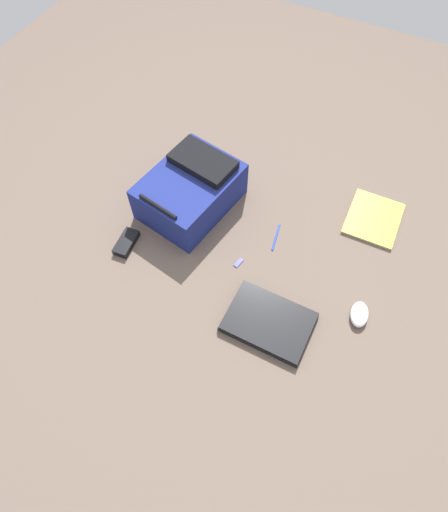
{
  "coord_description": "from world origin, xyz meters",
  "views": [
    {
      "loc": [
        -0.36,
        0.85,
        1.53
      ],
      "look_at": [
        0.04,
        0.04,
        0.02
      ],
      "focal_mm": 30.71,
      "sensor_mm": 36.0,
      "label": 1
    }
  ],
  "objects_px": {
    "power_brick": "(126,243)",
    "usb_stick": "(239,262)",
    "backpack": "(191,190)",
    "computer_mouse": "(359,314)",
    "laptop": "(269,322)",
    "pen_black": "(276,237)",
    "book_blue": "(373,219)"
  },
  "relations": [
    {
      "from": "backpack",
      "to": "book_blue",
      "type": "relative_size",
      "value": 1.78
    },
    {
      "from": "book_blue",
      "to": "usb_stick",
      "type": "height_order",
      "value": "book_blue"
    },
    {
      "from": "laptop",
      "to": "computer_mouse",
      "type": "relative_size",
      "value": 2.96
    },
    {
      "from": "power_brick",
      "to": "computer_mouse",
      "type": "bearing_deg",
      "value": -173.0
    },
    {
      "from": "power_brick",
      "to": "pen_black",
      "type": "relative_size",
      "value": 0.95
    },
    {
      "from": "power_brick",
      "to": "laptop",
      "type": "bearing_deg",
      "value": 174.88
    },
    {
      "from": "usb_stick",
      "to": "backpack",
      "type": "bearing_deg",
      "value": -30.26
    },
    {
      "from": "backpack",
      "to": "laptop",
      "type": "distance_m",
      "value": 0.64
    },
    {
      "from": "power_brick",
      "to": "pen_black",
      "type": "xyz_separation_m",
      "value": [
        -0.54,
        -0.31,
        -0.01
      ]
    },
    {
      "from": "power_brick",
      "to": "pen_black",
      "type": "distance_m",
      "value": 0.62
    },
    {
      "from": "pen_black",
      "to": "usb_stick",
      "type": "relative_size",
      "value": 2.96
    },
    {
      "from": "laptop",
      "to": "book_blue",
      "type": "relative_size",
      "value": 1.22
    },
    {
      "from": "computer_mouse",
      "to": "power_brick",
      "type": "height_order",
      "value": "computer_mouse"
    },
    {
      "from": "book_blue",
      "to": "power_brick",
      "type": "height_order",
      "value": "power_brick"
    },
    {
      "from": "backpack",
      "to": "book_blue",
      "type": "bearing_deg",
      "value": -159.87
    },
    {
      "from": "computer_mouse",
      "to": "laptop",
      "type": "bearing_deg",
      "value": 20.62
    },
    {
      "from": "book_blue",
      "to": "power_brick",
      "type": "bearing_deg",
      "value": 33.44
    },
    {
      "from": "power_brick",
      "to": "usb_stick",
      "type": "height_order",
      "value": "power_brick"
    },
    {
      "from": "computer_mouse",
      "to": "power_brick",
      "type": "relative_size",
      "value": 0.83
    },
    {
      "from": "pen_black",
      "to": "book_blue",
      "type": "bearing_deg",
      "value": -141.1
    },
    {
      "from": "book_blue",
      "to": "laptop",
      "type": "bearing_deg",
      "value": 71.62
    },
    {
      "from": "backpack",
      "to": "pen_black",
      "type": "xyz_separation_m",
      "value": [
        -0.4,
        0.0,
        -0.09
      ]
    },
    {
      "from": "backpack",
      "to": "pen_black",
      "type": "distance_m",
      "value": 0.41
    },
    {
      "from": "laptop",
      "to": "pen_black",
      "type": "height_order",
      "value": "laptop"
    },
    {
      "from": "backpack",
      "to": "computer_mouse",
      "type": "distance_m",
      "value": 0.84
    },
    {
      "from": "backpack",
      "to": "computer_mouse",
      "type": "bearing_deg",
      "value": 166.79
    },
    {
      "from": "pen_black",
      "to": "usb_stick",
      "type": "height_order",
      "value": "same"
    },
    {
      "from": "computer_mouse",
      "to": "power_brick",
      "type": "bearing_deg",
      "value": -3.68
    },
    {
      "from": "power_brick",
      "to": "usb_stick",
      "type": "bearing_deg",
      "value": -164.36
    },
    {
      "from": "usb_stick",
      "to": "computer_mouse",
      "type": "bearing_deg",
      "value": 178.95
    },
    {
      "from": "laptop",
      "to": "usb_stick",
      "type": "distance_m",
      "value": 0.28
    },
    {
      "from": "computer_mouse",
      "to": "book_blue",
      "type": "bearing_deg",
      "value": -90.97
    }
  ]
}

